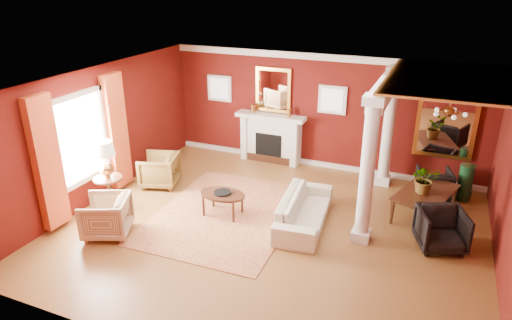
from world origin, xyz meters
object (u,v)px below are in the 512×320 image
at_px(coffee_table, 223,195).
at_px(sofa, 304,205).
at_px(armchair_leopard, 159,169).
at_px(side_table, 106,164).
at_px(dining_table, 427,197).
at_px(armchair_stripe, 106,214).

bearing_deg(coffee_table, sofa, 9.70).
xyz_separation_m(armchair_leopard, side_table, (-0.34, -1.36, 0.59)).
relative_size(sofa, side_table, 1.41).
relative_size(coffee_table, dining_table, 0.61).
bearing_deg(armchair_stripe, side_table, -167.92).
bearing_deg(sofa, coffee_table, 94.02).
relative_size(armchair_stripe, side_table, 0.57).
bearing_deg(dining_table, sofa, 137.07).
distance_m(coffee_table, dining_table, 4.17).
bearing_deg(dining_table, armchair_leopard, 115.55).
xyz_separation_m(side_table, dining_table, (6.24, 2.20, -0.57)).
height_order(armchair_stripe, dining_table, dining_table).
distance_m(sofa, armchair_leopard, 3.72).
height_order(sofa, side_table, side_table).
bearing_deg(armchair_stripe, coffee_table, 108.24).
bearing_deg(armchair_leopard, coffee_table, 53.60).
distance_m(armchair_stripe, coffee_table, 2.31).
bearing_deg(sofa, dining_table, -66.07).
bearing_deg(coffee_table, armchair_stripe, -137.60).
bearing_deg(armchair_leopard, sofa, 66.28).
distance_m(side_table, dining_table, 6.64).
height_order(sofa, dining_table, dining_table).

